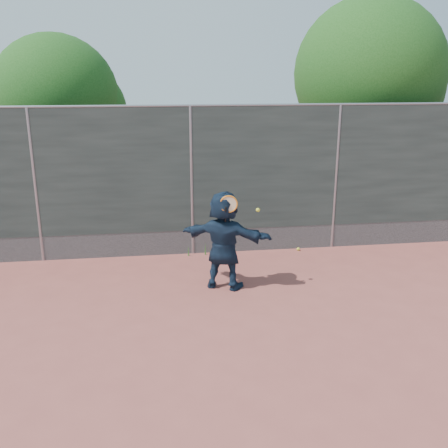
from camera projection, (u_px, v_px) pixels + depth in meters
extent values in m
plane|color=#9E4C42|center=(212.00, 337.00, 7.06)|extent=(80.00, 80.00, 0.00)
imported|color=#15263C|center=(224.00, 240.00, 8.49)|extent=(1.66, 1.14, 1.72)
sphere|color=yellow|center=(298.00, 249.00, 10.52)|extent=(0.07, 0.07, 0.07)
cube|color=#38423D|center=(191.00, 170.00, 9.88)|extent=(20.00, 0.04, 2.50)
cube|color=slate|center=(193.00, 242.00, 10.31)|extent=(20.00, 0.03, 0.50)
cylinder|color=gray|center=(190.00, 105.00, 9.52)|extent=(20.00, 0.05, 0.05)
cylinder|color=gray|center=(35.00, 187.00, 9.55)|extent=(0.06, 0.06, 3.00)
cylinder|color=gray|center=(191.00, 182.00, 9.95)|extent=(0.06, 0.06, 3.00)
cylinder|color=gray|center=(336.00, 178.00, 10.35)|extent=(0.06, 0.06, 3.00)
torus|color=orange|center=(229.00, 204.00, 8.11)|extent=(0.29, 0.06, 0.29)
cylinder|color=beige|center=(229.00, 204.00, 8.11)|extent=(0.25, 0.04, 0.25)
cylinder|color=black|center=(226.00, 216.00, 8.18)|extent=(0.04, 0.13, 0.33)
sphere|color=yellow|center=(258.00, 210.00, 8.28)|extent=(0.07, 0.07, 0.07)
cylinder|color=#382314|center=(361.00, 167.00, 12.69)|extent=(0.28, 0.28, 2.60)
sphere|color=#23561C|center=(369.00, 73.00, 12.03)|extent=(3.60, 3.60, 3.60)
sphere|color=#23561C|center=(392.00, 89.00, 12.42)|extent=(2.52, 2.52, 2.52)
cylinder|color=#382314|center=(64.00, 177.00, 12.52)|extent=(0.28, 0.28, 2.20)
sphere|color=#23561C|center=(56.00, 98.00, 11.96)|extent=(3.00, 3.00, 3.00)
sphere|color=#23561C|center=(84.00, 110.00, 12.32)|extent=(2.10, 2.10, 2.10)
cone|color=#387226|center=(205.00, 249.00, 10.26)|extent=(0.03, 0.03, 0.26)
cone|color=#387226|center=(220.00, 247.00, 10.32)|extent=(0.03, 0.03, 0.30)
cone|color=#387226|center=(188.00, 251.00, 10.20)|extent=(0.03, 0.03, 0.22)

